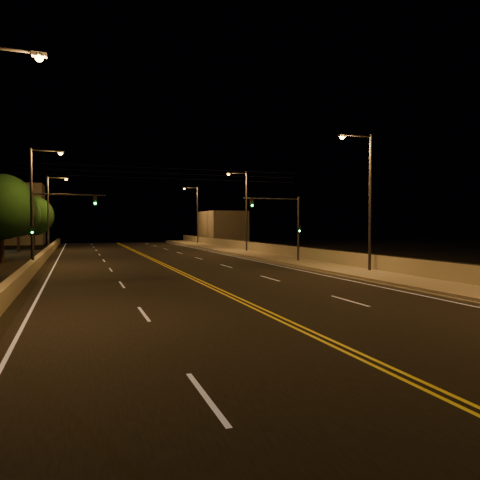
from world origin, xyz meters
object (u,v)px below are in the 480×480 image
object	(u,v)px
streetlight_5	(35,199)
streetlight_3	(196,212)
tree_0	(1,207)
tree_2	(18,215)
streetlight_2	(244,207)
traffic_signal_left	(48,221)
tree_3	(33,216)
streetlight_6	(50,208)
traffic_signal_right	(287,221)
streetlight_1	(367,194)

from	to	relation	value
streetlight_5	streetlight_3	bearing A→B (deg)	57.57
tree_0	tree_2	distance (m)	17.28
streetlight_2	streetlight_3	bearing A→B (deg)	90.00
tree_0	traffic_signal_left	bearing A→B (deg)	-65.63
streetlight_2	traffic_signal_left	bearing A→B (deg)	-143.49
streetlight_2	tree_3	bearing A→B (deg)	146.16
streetlight_3	tree_0	size ratio (longest dim) A/B	1.21
streetlight_6	traffic_signal_right	world-z (taller)	streetlight_6
streetlight_3	traffic_signal_left	xyz separation A→B (m)	(-20.29, -38.21, -1.76)
streetlight_1	streetlight_3	bearing A→B (deg)	90.00
streetlight_6	tree_2	xyz separation A→B (m)	(-3.65, -0.91, -0.90)
streetlight_2	streetlight_5	world-z (taller)	same
streetlight_1	tree_3	world-z (taller)	streetlight_1
streetlight_2	tree_3	distance (m)	28.60
streetlight_2	streetlight_5	xyz separation A→B (m)	(-21.46, -10.58, 0.00)
tree_0	tree_2	bearing A→B (deg)	91.87
streetlight_1	traffic_signal_right	size ratio (longest dim) A/B	1.64
streetlight_3	streetlight_5	bearing A→B (deg)	-122.43
streetlight_1	traffic_signal_right	bearing A→B (deg)	99.74
streetlight_3	streetlight_6	xyz separation A→B (m)	(-21.46, -10.63, 0.00)
streetlight_2	traffic_signal_right	world-z (taller)	streetlight_2
tree_2	streetlight_2	bearing A→B (deg)	-24.89
streetlight_3	streetlight_1	bearing A→B (deg)	-90.00
tree_0	streetlight_1	bearing A→B (deg)	-37.08
streetlight_3	streetlight_6	size ratio (longest dim) A/B	1.00
streetlight_2	tree_0	xyz separation A→B (m)	(-24.55, -5.62, -0.50)
traffic_signal_left	tree_0	xyz separation A→B (m)	(-4.26, 9.40, 1.25)
streetlight_5	tree_3	world-z (taller)	streetlight_5
streetlight_2	traffic_signal_left	world-z (taller)	streetlight_2
streetlight_2	tree_3	xyz separation A→B (m)	(-23.74, 15.92, -0.96)
streetlight_3	tree_2	xyz separation A→B (m)	(-25.11, -11.54, -0.90)
traffic_signal_right	tree_3	distance (m)	38.07
streetlight_6	tree_3	size ratio (longest dim) A/B	1.33
streetlight_2	traffic_signal_right	distance (m)	15.20
traffic_signal_right	tree_2	bearing A→B (deg)	131.43
streetlight_2	tree_0	bearing A→B (deg)	-167.11
traffic_signal_right	tree_2	xyz separation A→B (m)	(-23.54, 26.67, 0.86)
streetlight_6	tree_2	distance (m)	3.87
traffic_signal_right	traffic_signal_left	distance (m)	18.72
streetlight_5	tree_3	size ratio (longest dim) A/B	1.33
streetlight_1	streetlight_5	xyz separation A→B (m)	(-21.46, 13.58, 0.00)
streetlight_1	tree_3	distance (m)	46.59
streetlight_1	tree_2	size ratio (longest dim) A/B	1.31
streetlight_2	tree_3	size ratio (longest dim) A/B	1.33
streetlight_5	tree_2	world-z (taller)	streetlight_5
traffic_signal_right	tree_0	world-z (taller)	tree_0
streetlight_5	traffic_signal_left	xyz separation A→B (m)	(1.17, -4.44, -1.76)
streetlight_3	tree_3	bearing A→B (deg)	-162.95
traffic_signal_right	traffic_signal_left	bearing A→B (deg)	180.00
streetlight_6	streetlight_2	bearing A→B (deg)	-30.35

